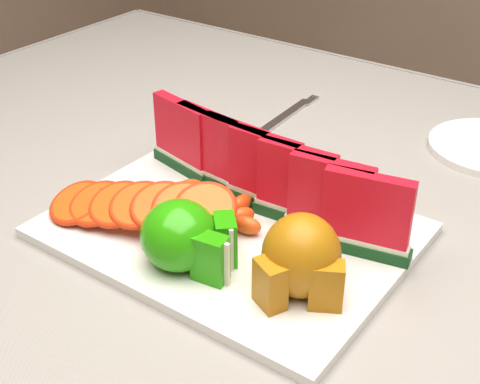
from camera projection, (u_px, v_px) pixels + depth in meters
name	position (u px, v px, depth m)	size (l,w,h in m)	color
table	(298.00, 269.00, 0.90)	(1.40, 0.90, 0.75)	#553422
tablecloth	(300.00, 231.00, 0.86)	(1.53, 1.03, 0.20)	gray
platter	(230.00, 230.00, 0.78)	(0.40, 0.30, 0.01)	silver
apple_cluster	(186.00, 238.00, 0.70)	(0.12, 0.10, 0.08)	#168413
pear_cluster	(301.00, 259.00, 0.66)	(0.10, 0.10, 0.09)	olive
fork	(284.00, 117.00, 1.06)	(0.02, 0.20, 0.00)	silver
watermelon_row	(265.00, 174.00, 0.79)	(0.39, 0.07, 0.10)	#0F3F09
orange_fan_front	(139.00, 205.00, 0.76)	(0.25, 0.14, 0.06)	#EC5703
orange_fan_back	(282.00, 166.00, 0.86)	(0.28, 0.09, 0.04)	#EC5703
tangerine_segments	(222.00, 206.00, 0.79)	(0.14, 0.07, 0.02)	#E9400F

